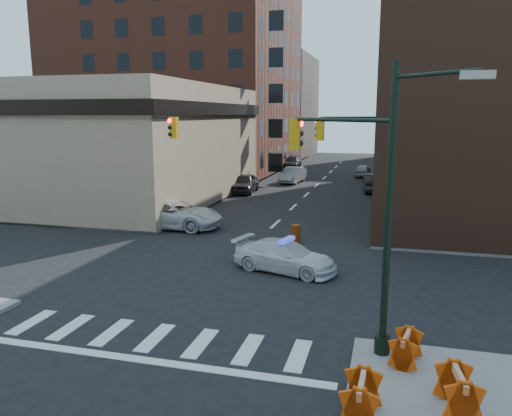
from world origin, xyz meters
The scene contains 29 objects.
ground centered at (0.00, 0.00, 0.00)m, with size 140.00×140.00×0.00m, color black.
sidewalk_nw centered at (-23.00, 32.75, 0.07)m, with size 34.00×54.50×0.15m, color gray.
bank_building centered at (-17.00, 16.50, 4.50)m, with size 22.00×22.00×9.00m, color #9C8766.
apartment_block centered at (-18.50, 40.00, 12.00)m, with size 25.00×25.00×24.00m, color brown.
commercial_row_ne centered at (13.00, 22.50, 7.00)m, with size 14.00×34.00×14.00m, color #4D2D1F.
filler_nw centered at (-16.00, 62.00, 8.00)m, with size 20.00×18.00×16.00m, color brown.
filler_ne centered at (14.00, 58.00, 6.00)m, with size 16.00×16.00×12.00m, color brown.
signal_pole_se centered at (6.04, -5.52, 4.61)m, with size 5.40×5.27×8.00m.
signal_pole_nw centered at (-5.85, 5.34, 4.34)m, with size 3.58×3.67×8.00m.
signal_pole_ne centered at (5.84, 5.35, 4.34)m, with size 3.67×3.58×8.00m.
tree_ne_near centered at (7.50, 26.00, 3.49)m, with size 3.00×3.00×4.85m.
tree_ne_far centered at (7.50, 34.00, 3.49)m, with size 3.00×3.00×4.85m.
police_car centered at (2.52, 0.80, 0.68)m, with size 1.90×4.66×1.35m, color silver.
pickup centered at (-5.80, 7.41, 0.84)m, with size 2.78×6.04×1.68m, color silver.
parked_car_wnear centered at (-5.50, 21.90, 0.82)m, with size 1.94×4.82×1.64m, color black.
parked_car_wfar centered at (-2.61, 29.36, 0.78)m, with size 1.65×4.72×1.55m, color gray.
parked_car_wdeep centered at (-5.26, 42.78, 0.72)m, with size 2.01×4.94×1.43m, color black.
parked_car_enear centered at (5.50, 25.33, 0.81)m, with size 1.71×4.91×1.62m, color black.
parked_car_efar centered at (3.98, 36.08, 0.66)m, with size 1.57×3.90×1.33m, color #9B9FA4.
pedestrian_a centered at (-7.68, 8.96, 1.12)m, with size 0.71×0.46×1.94m, color black.
pedestrian_b centered at (-9.86, 6.03, 1.14)m, with size 0.96×0.75×1.98m, color black.
pedestrian_c centered at (-10.45, 6.00, 1.08)m, with size 1.09×0.45×1.86m, color #1E232D.
barrel_road centered at (2.02, 5.98, 0.47)m, with size 0.53×0.53×0.94m, color red.
barrel_bank centered at (-4.69, 8.16, 0.45)m, with size 0.50×0.50×0.89m, color #F0360B.
barricade_se_a centered at (7.42, -6.78, 0.59)m, with size 1.16×0.58×0.87m, color #CD3A09, non-canonical shape.
barricade_se_b centered at (8.50, -8.80, 0.64)m, with size 1.31×0.66×0.99m, color red, non-canonical shape.
barricade_se_c centered at (6.40, -9.65, 0.64)m, with size 1.31×0.65×0.98m, color #D7620A, non-canonical shape.
barricade_nw_a centered at (-9.50, 7.67, 0.57)m, with size 1.11×0.56×0.83m, color red, non-canonical shape.
barricade_nw_b centered at (-8.67, 6.97, 0.65)m, with size 1.33×0.67×1.00m, color #DA490A, non-canonical shape.
Camera 1 is at (6.75, -19.93, 6.82)m, focal length 35.00 mm.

